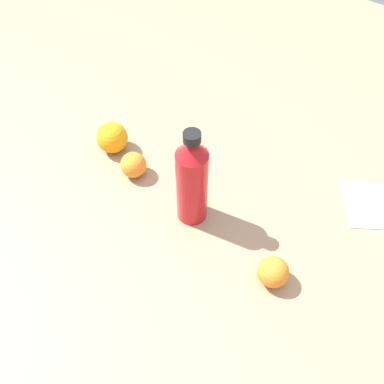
# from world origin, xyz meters

# --- Properties ---
(ground_plane) EXTENTS (2.40, 2.40, 0.00)m
(ground_plane) POSITION_xyz_m (0.00, 0.00, 0.00)
(ground_plane) COLOR #9E7F60
(water_bottle) EXTENTS (0.07, 0.07, 0.25)m
(water_bottle) POSITION_xyz_m (0.02, 0.04, 0.12)
(water_bottle) COLOR red
(water_bottle) RESTS_ON ground_plane
(orange_0) EXTENTS (0.06, 0.06, 0.06)m
(orange_0) POSITION_xyz_m (0.04, 0.23, 0.03)
(orange_0) COLOR orange
(orange_0) RESTS_ON ground_plane
(orange_1) EXTENTS (0.08, 0.08, 0.08)m
(orange_1) POSITION_xyz_m (0.07, 0.33, 0.04)
(orange_1) COLOR orange
(orange_1) RESTS_ON ground_plane
(orange_2) EXTENTS (0.06, 0.06, 0.06)m
(orange_2) POSITION_xyz_m (-0.01, -0.19, 0.03)
(orange_2) COLOR orange
(orange_2) RESTS_ON ground_plane
(folded_napkin) EXTENTS (0.20, 0.21, 0.01)m
(folded_napkin) POSITION_xyz_m (0.30, -0.30, 0.00)
(folded_napkin) COLOR white
(folded_napkin) RESTS_ON ground_plane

